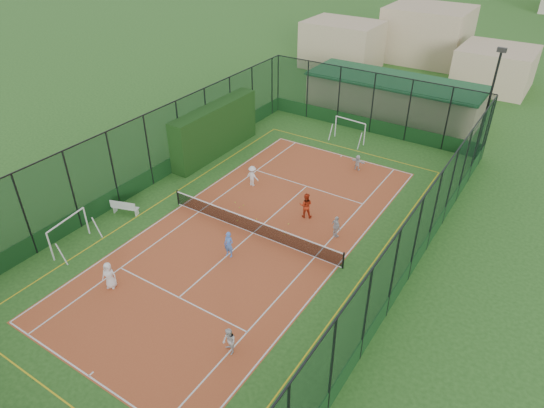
{
  "coord_description": "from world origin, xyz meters",
  "views": [
    {
      "loc": [
        13.37,
        -18.66,
        16.75
      ],
      "look_at": [
        0.24,
        1.69,
        1.2
      ],
      "focal_mm": 32.0,
      "sensor_mm": 36.0,
      "label": 1
    }
  ],
  "objects_px": {
    "floodlight_ne": "(487,107)",
    "child_far_back": "(358,162)",
    "white_bench": "(125,207)",
    "futsal_goal_near": "(69,233)",
    "clubhouse": "(393,96)",
    "futsal_goal_far": "(350,130)",
    "child_far_right": "(336,227)",
    "coach": "(306,205)",
    "child_near_left": "(109,275)",
    "child_near_mid": "(229,245)",
    "child_far_left": "(252,176)",
    "child_near_right": "(229,341)"
  },
  "relations": [
    {
      "from": "floodlight_ne",
      "to": "child_far_back",
      "type": "relative_size",
      "value": 7.26
    },
    {
      "from": "floodlight_ne",
      "to": "white_bench",
      "type": "xyz_separation_m",
      "value": [
        -16.4,
        -19.16,
        -3.65
      ]
    },
    {
      "from": "futsal_goal_near",
      "to": "floodlight_ne",
      "type": "bearing_deg",
      "value": -43.5
    },
    {
      "from": "clubhouse",
      "to": "child_far_back",
      "type": "xyz_separation_m",
      "value": [
        1.87,
        -11.56,
        -1.0
      ]
    },
    {
      "from": "futsal_goal_far",
      "to": "child_far_right",
      "type": "relative_size",
      "value": 2.0
    },
    {
      "from": "futsal_goal_near",
      "to": "child_far_back",
      "type": "distance_m",
      "value": 19.56
    },
    {
      "from": "child_far_back",
      "to": "coach",
      "type": "distance_m",
      "value": 7.27
    },
    {
      "from": "floodlight_ne",
      "to": "white_bench",
      "type": "relative_size",
      "value": 4.86
    },
    {
      "from": "futsal_goal_far",
      "to": "white_bench",
      "type": "bearing_deg",
      "value": -107.1
    },
    {
      "from": "child_near_left",
      "to": "coach",
      "type": "bearing_deg",
      "value": 38.68
    },
    {
      "from": "coach",
      "to": "child_near_mid",
      "type": "bearing_deg",
      "value": 49.97
    },
    {
      "from": "child_far_right",
      "to": "child_far_back",
      "type": "distance_m",
      "value": 8.45
    },
    {
      "from": "child_near_mid",
      "to": "floodlight_ne",
      "type": "bearing_deg",
      "value": 62.27
    },
    {
      "from": "floodlight_ne",
      "to": "futsal_goal_near",
      "type": "relative_size",
      "value": 2.96
    },
    {
      "from": "child_near_left",
      "to": "child_far_right",
      "type": "height_order",
      "value": "child_near_left"
    },
    {
      "from": "futsal_goal_far",
      "to": "child_near_mid",
      "type": "bearing_deg",
      "value": -81.82
    },
    {
      "from": "child_near_mid",
      "to": "child_far_back",
      "type": "relative_size",
      "value": 1.36
    },
    {
      "from": "child_far_left",
      "to": "child_near_right",
      "type": "bearing_deg",
      "value": 123.89
    },
    {
      "from": "child_far_left",
      "to": "coach",
      "type": "xyz_separation_m",
      "value": [
        4.89,
        -1.35,
        0.09
      ]
    },
    {
      "from": "futsal_goal_near",
      "to": "child_near_mid",
      "type": "distance_m",
      "value": 8.95
    },
    {
      "from": "child_far_left",
      "to": "child_far_right",
      "type": "bearing_deg",
      "value": 166.42
    },
    {
      "from": "child_near_mid",
      "to": "child_far_back",
      "type": "height_order",
      "value": "child_near_mid"
    },
    {
      "from": "white_bench",
      "to": "coach",
      "type": "relative_size",
      "value": 1.04
    },
    {
      "from": "futsal_goal_near",
      "to": "child_near_mid",
      "type": "xyz_separation_m",
      "value": [
        7.96,
        4.1,
        -0.12
      ]
    },
    {
      "from": "child_near_right",
      "to": "child_far_left",
      "type": "distance_m",
      "value": 14.27
    },
    {
      "from": "child_far_right",
      "to": "floodlight_ne",
      "type": "bearing_deg",
      "value": -76.43
    },
    {
      "from": "child_near_right",
      "to": "child_far_right",
      "type": "xyz_separation_m",
      "value": [
        0.06,
        10.05,
        0.01
      ]
    },
    {
      "from": "futsal_goal_far",
      "to": "coach",
      "type": "relative_size",
      "value": 1.69
    },
    {
      "from": "clubhouse",
      "to": "child_far_left",
      "type": "xyz_separation_m",
      "value": [
        -3.17,
        -17.48,
        -0.84
      ]
    },
    {
      "from": "child_near_right",
      "to": "child_far_left",
      "type": "xyz_separation_m",
      "value": [
        -7.31,
        12.26,
        0.05
      ]
    },
    {
      "from": "child_far_right",
      "to": "coach",
      "type": "distance_m",
      "value": 2.62
    },
    {
      "from": "child_near_left",
      "to": "coach",
      "type": "distance_m",
      "value": 11.97
    },
    {
      "from": "coach",
      "to": "clubhouse",
      "type": "bearing_deg",
      "value": -108.81
    },
    {
      "from": "futsal_goal_far",
      "to": "child_near_mid",
      "type": "distance_m",
      "value": 17.02
    },
    {
      "from": "child_near_mid",
      "to": "child_far_back",
      "type": "bearing_deg",
      "value": 78.53
    },
    {
      "from": "white_bench",
      "to": "child_near_mid",
      "type": "relative_size",
      "value": 1.1
    },
    {
      "from": "floodlight_ne",
      "to": "child_near_right",
      "type": "xyz_separation_m",
      "value": [
        -4.46,
        -24.34,
        -3.44
      ]
    },
    {
      "from": "coach",
      "to": "child_far_right",
      "type": "bearing_deg",
      "value": 136.93
    },
    {
      "from": "futsal_goal_far",
      "to": "child_near_left",
      "type": "xyz_separation_m",
      "value": [
        -2.68,
        -22.21,
        -0.13
      ]
    },
    {
      "from": "futsal_goal_near",
      "to": "child_near_mid",
      "type": "bearing_deg",
      "value": -70.82
    },
    {
      "from": "futsal_goal_near",
      "to": "coach",
      "type": "distance_m",
      "value": 13.63
    },
    {
      "from": "futsal_goal_near",
      "to": "child_near_right",
      "type": "relative_size",
      "value": 2.07
    },
    {
      "from": "child_near_right",
      "to": "child_far_back",
      "type": "relative_size",
      "value": 1.19
    },
    {
      "from": "futsal_goal_far",
      "to": "child_far_right",
      "type": "bearing_deg",
      "value": -62.75
    },
    {
      "from": "child_near_right",
      "to": "child_far_right",
      "type": "bearing_deg",
      "value": 119.7
    },
    {
      "from": "white_bench",
      "to": "child_near_left",
      "type": "relative_size",
      "value": 1.14
    },
    {
      "from": "floodlight_ne",
      "to": "clubhouse",
      "type": "relative_size",
      "value": 0.54
    },
    {
      "from": "child_near_left",
      "to": "coach",
      "type": "height_order",
      "value": "coach"
    },
    {
      "from": "floodlight_ne",
      "to": "child_far_left",
      "type": "bearing_deg",
      "value": -134.25
    },
    {
      "from": "floodlight_ne",
      "to": "child_near_left",
      "type": "distance_m",
      "value": 27.26
    }
  ]
}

